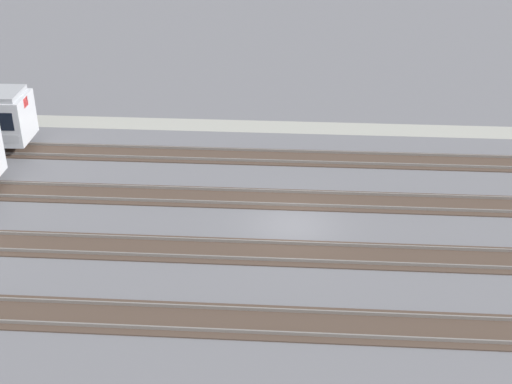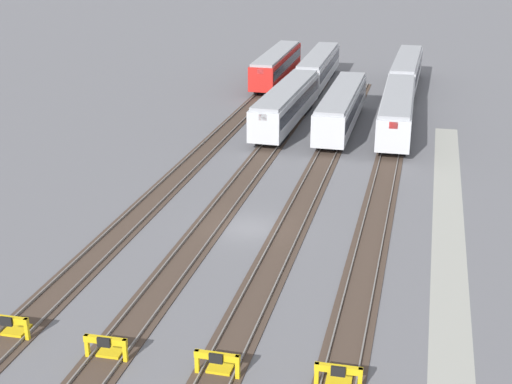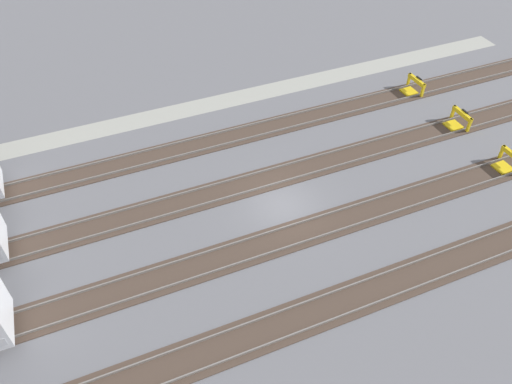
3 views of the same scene
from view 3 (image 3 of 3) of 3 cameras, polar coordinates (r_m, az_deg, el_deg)
ground_plane at (r=31.10m, az=3.08°, el=-1.51°), size 400.00×400.00×0.00m
service_walkway at (r=40.00m, az=-4.48°, el=10.14°), size 54.00×2.00×0.01m
rail_track_nearest at (r=36.41m, az=-2.06°, el=6.51°), size 90.00×2.23×0.21m
rail_track_near_inner at (r=32.75m, az=1.19°, el=1.49°), size 90.00×2.24×0.21m
rail_track_middle at (r=29.53m, az=5.18°, el=-4.71°), size 90.00×2.24×0.21m
rail_track_far_inner at (r=26.91m, az=10.15°, el=-12.23°), size 90.00×2.23×0.21m
bumper_stop_nearest_track at (r=42.82m, az=17.51°, el=11.43°), size 1.36×2.00×1.22m
bumper_stop_near_inner_track at (r=39.95m, az=22.08°, el=7.61°), size 1.34×2.00×1.22m
bumper_stop_middle_track at (r=37.34m, az=26.87°, el=3.09°), size 1.36×2.01×1.22m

